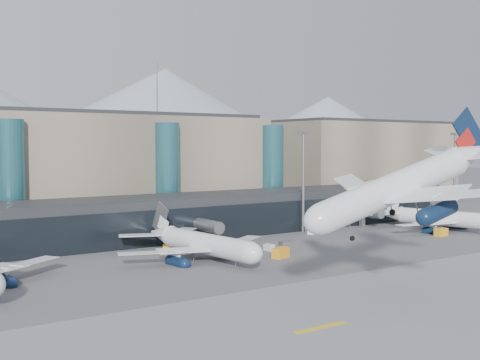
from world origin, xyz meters
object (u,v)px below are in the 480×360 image
veh_h (280,253)px  lightmast_mid (303,175)px  hero_jet (412,175)px  veh_c (288,245)px  lightmast_right (455,172)px  jet_parked_right (432,213)px  veh_d (309,230)px  veh_e (441,232)px  jet_parked_mid (195,236)px  veh_g (269,247)px  veh_b (166,248)px

veh_h → lightmast_mid: bearing=23.7°
hero_jet → veh_c: (10.87, 41.56, -16.87)m
lightmast_mid → lightmast_right: 50.64m
jet_parked_right → lightmast_right: bearing=-83.1°
veh_d → veh_e: (24.11, -20.71, 0.03)m
lightmast_mid → jet_parked_right: (30.72, -15.59, -10.05)m
lightmast_right → jet_parked_mid: size_ratio=0.72×
hero_jet → veh_g: size_ratio=16.18×
veh_d → veh_h: (-25.68, -21.30, 0.10)m
lightmast_mid → hero_jet: size_ratio=0.69×
veh_d → veh_h: bearing=158.3°
lightmast_mid → veh_h: size_ratio=6.97×
hero_jet → veh_b: 58.07m
veh_d → lightmast_right: bearing=-66.7°
veh_c → veh_d: (19.01, 15.23, -0.05)m
veh_c → veh_e: (43.12, -5.48, -0.02)m
jet_parked_mid → veh_b: (-1.39, 9.84, -3.71)m
veh_c → veh_e: size_ratio=1.04×
jet_parked_right → veh_b: 73.14m
veh_b → veh_d: size_ratio=0.69×
lightmast_mid → veh_e: size_ratio=7.65×
jet_parked_right → lightmast_mid: bearing=48.5°
lightmast_mid → veh_c: bearing=-136.7°
lightmast_mid → veh_c: (-19.62, -18.49, -13.45)m
veh_d → veh_h: veh_h is taller
veh_b → veh_d: bearing=-60.5°
lightmast_mid → veh_b: bearing=-172.2°
veh_e → hero_jet: bearing=-150.6°
veh_h → lightmast_right: bearing=-7.1°
lightmast_right → veh_h: lightmast_right is taller
veh_c → veh_e: 43.47m
jet_parked_mid → veh_h: bearing=-129.5°
jet_parked_right → veh_d: size_ratio=11.20×
lightmast_right → jet_parked_right: lightmast_right is taller
veh_c → veh_h: veh_h is taller
veh_h → veh_e: bearing=-18.6°
jet_parked_mid → veh_g: (16.99, -1.29, -3.68)m
veh_g → veh_h: (-3.01, -7.73, 0.35)m
veh_b → veh_g: (18.38, -11.13, 0.03)m
veh_b → veh_g: veh_g is taller
veh_d → veh_e: 31.78m
lightmast_right → jet_parked_right: 23.03m
lightmast_right → jet_parked_mid: bearing=-175.2°
jet_parked_right → veh_b: jet_parked_right is taller
lightmast_right → veh_d: size_ratio=7.97×
jet_parked_mid → veh_g: size_ratio=15.48×
lightmast_right → veh_b: (-91.66, 2.28, -13.78)m
hero_jet → veh_h: 39.49m
lightmast_right → veh_g: (-73.28, -8.85, -13.75)m
lightmast_right → veh_e: (-26.50, -15.97, -13.47)m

